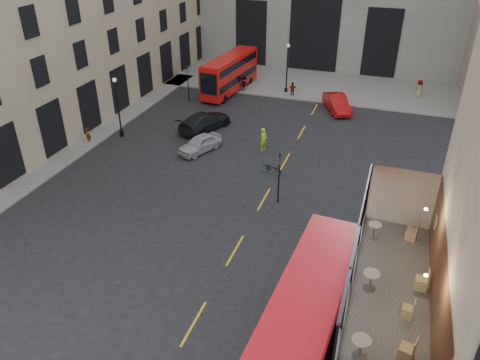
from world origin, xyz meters
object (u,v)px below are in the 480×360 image
(street_lamp_a, at_px, (119,111))
(cafe_table_mid, at_px, (371,278))
(bicycle, at_px, (272,168))
(pedestrian_e, at_px, (88,134))
(pedestrian_c, at_px, (293,90))
(bus_near, at_px, (304,331))
(car_a, at_px, (200,144))
(street_lamp_b, at_px, (287,71))
(cafe_chair_a, at_px, (407,352))
(pedestrian_b, at_px, (244,84))
(traffic_light_far, at_px, (188,79))
(cafe_chair_b, at_px, (408,311))
(cafe_table_far, at_px, (375,229))
(cafe_table_near, at_px, (361,345))
(bus_far, at_px, (230,72))
(pedestrian_d, at_px, (419,89))
(cafe_chair_c, at_px, (421,283))
(car_c, at_px, (205,121))
(cyclist, at_px, (264,139))
(pedestrian_a, at_px, (222,86))
(cafe_chair_d, at_px, (412,234))
(traffic_light_near, at_px, (279,171))
(car_b, at_px, (337,103))

(street_lamp_a, bearing_deg, cafe_table_mid, -38.33)
(bicycle, distance_m, pedestrian_e, 16.51)
(bicycle, xyz_separation_m, pedestrian_c, (-2.52, 17.20, 0.36))
(bus_near, xyz_separation_m, bicycle, (-6.00, 16.75, -2.10))
(car_a, height_order, bicycle, car_a)
(street_lamp_b, height_order, cafe_chair_a, cafe_chair_a)
(pedestrian_b, height_order, cafe_table_mid, cafe_table_mid)
(traffic_light_far, relative_size, cafe_chair_a, 3.98)
(street_lamp_a, relative_size, car_a, 1.31)
(street_lamp_a, distance_m, cafe_chair_b, 30.82)
(cafe_table_far, bearing_deg, cafe_table_near, -88.64)
(street_lamp_a, height_order, car_a, street_lamp_a)
(cafe_table_far, bearing_deg, bus_near, -114.49)
(bus_far, height_order, cafe_chair_b, cafe_chair_b)
(bicycle, relative_size, cafe_chair_a, 1.78)
(pedestrian_e, bearing_deg, pedestrian_d, 119.98)
(cafe_table_near, bearing_deg, cafe_chair_c, 65.24)
(bus_near, distance_m, pedestrian_e, 28.23)
(traffic_light_far, relative_size, car_c, 0.69)
(car_a, height_order, cyclist, cyclist)
(cafe_table_far, bearing_deg, pedestrian_a, 122.97)
(street_lamp_b, bearing_deg, cafe_chair_d, -66.32)
(bus_near, height_order, cafe_chair_d, cafe_chair_d)
(pedestrian_a, distance_m, cafe_table_mid, 36.42)
(pedestrian_d, xyz_separation_m, cafe_table_near, (-2.10, -40.54, 4.18))
(bicycle, height_order, cafe_table_near, cafe_table_near)
(bus_near, relative_size, pedestrian_a, 6.20)
(cafe_chair_a, relative_size, cafe_chair_d, 1.00)
(pedestrian_e, distance_m, cafe_chair_d, 29.08)
(bicycle, xyz_separation_m, pedestrian_b, (-7.96, 17.01, 0.41))
(pedestrian_b, distance_m, cafe_chair_a, 40.00)
(pedestrian_d, bearing_deg, cafe_chair_b, 126.35)
(cafe_table_near, distance_m, cafe_chair_a, 1.55)
(pedestrian_e, distance_m, cafe_table_far, 27.86)
(traffic_light_near, height_order, pedestrian_d, traffic_light_near)
(bicycle, xyz_separation_m, cafe_chair_a, (9.69, -18.65, 4.44))
(car_c, xyz_separation_m, cafe_chair_c, (18.17, -21.09, 4.07))
(car_b, bearing_deg, traffic_light_near, -119.07)
(car_a, distance_m, pedestrian_e, 9.94)
(bicycle, bearing_deg, cafe_chair_d, -125.70)
(bicycle, relative_size, pedestrian_a, 0.91)
(traffic_light_far, height_order, street_lamp_a, street_lamp_a)
(bus_near, distance_m, cafe_chair_c, 5.05)
(street_lamp_a, relative_size, bus_far, 0.53)
(pedestrian_d, bearing_deg, traffic_light_near, 108.02)
(car_c, height_order, cafe_chair_b, cafe_chair_b)
(street_lamp_a, bearing_deg, cafe_table_near, -43.23)
(bicycle, height_order, cafe_chair_d, cafe_chair_d)
(pedestrian_b, bearing_deg, traffic_light_near, -110.07)
(traffic_light_near, relative_size, car_b, 0.77)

